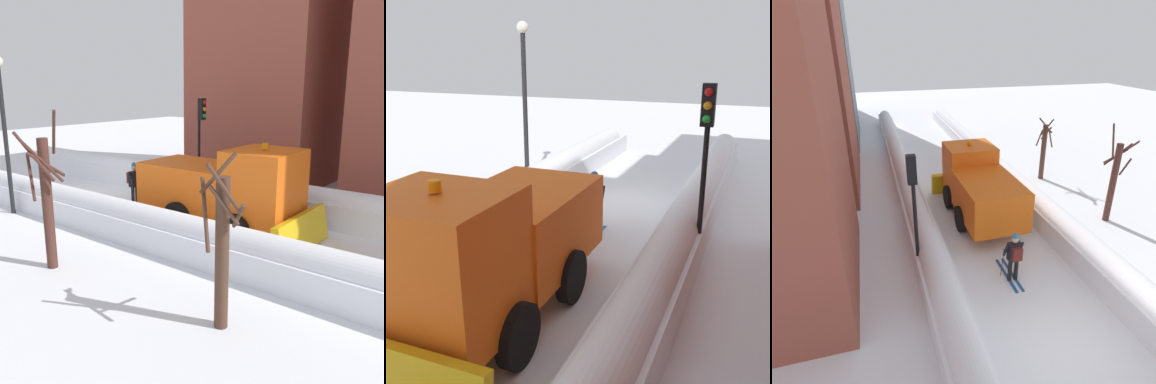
# 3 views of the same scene
# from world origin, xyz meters

# --- Properties ---
(plow_truck) EXTENTS (3.20, 5.98, 3.12)m
(plow_truck) POSITION_xyz_m (0.17, 7.65, 1.48)
(plow_truck) COLOR orange
(plow_truck) RESTS_ON ground
(skier) EXTENTS (0.62, 1.80, 1.81)m
(skier) POSITION_xyz_m (-0.16, 2.98, 1.00)
(skier) COLOR black
(skier) RESTS_ON ground
(traffic_light_pole) EXTENTS (0.28, 0.42, 4.27)m
(traffic_light_pole) POSITION_xyz_m (-3.12, 4.12, 3.00)
(traffic_light_pole) COLOR black
(traffic_light_pole) RESTS_ON ground
(street_lamp) EXTENTS (0.40, 0.40, 5.82)m
(street_lamp) POSITION_xyz_m (3.48, 0.02, 3.63)
(street_lamp) COLOR black
(street_lamp) RESTS_ON ground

